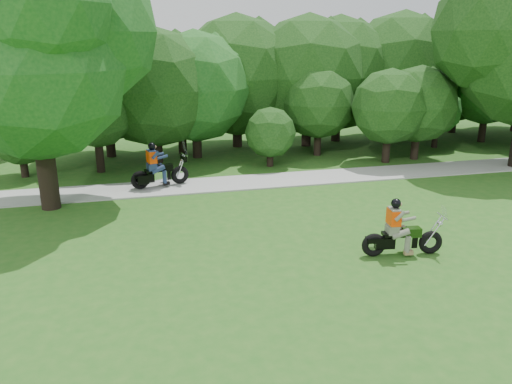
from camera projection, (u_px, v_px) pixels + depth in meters
name	position (u px, v px, depth m)	size (l,w,h in m)	color
ground	(398.00, 250.00, 14.77)	(100.00, 100.00, 0.00)	#245B1A
walkway	(307.00, 178.00, 22.18)	(60.00, 2.20, 0.06)	#979792
tree_line	(315.00, 81.00, 27.84)	(39.99, 11.67, 7.59)	black
big_tree_west	(32.00, 45.00, 16.99)	(8.64, 6.56, 9.96)	black
chopper_motorcycle	(399.00, 235.00, 14.22)	(2.40, 0.75, 1.72)	black
touring_motorcycle	(156.00, 171.00, 20.58)	(2.46, 1.17, 1.89)	black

